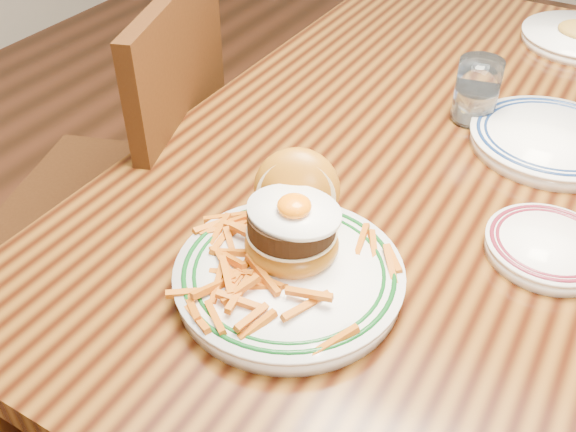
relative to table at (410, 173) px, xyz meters
The scene contains 7 objects.
floor 0.66m from the table, ahead, with size 6.00×6.00×0.00m, color black.
table is the anchor object (origin of this frame).
chair_left 0.61m from the table, 163.02° to the right, with size 0.58×0.58×0.98m.
main_plate 0.47m from the table, 91.84° to the right, with size 0.32×0.34×0.15m.
side_plate 0.38m from the table, 36.81° to the right, with size 0.18×0.18×0.03m.
rear_plate 0.26m from the table, 20.19° to the left, with size 0.29×0.29×0.03m.
water_glass 0.19m from the table, 56.68° to the left, with size 0.08×0.08×0.12m.
Camera 1 is at (0.31, -1.02, 1.39)m, focal length 40.00 mm.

